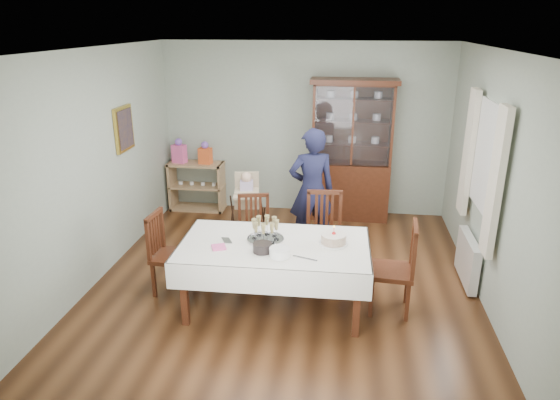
% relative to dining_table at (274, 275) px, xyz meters
% --- Properties ---
extents(floor, '(5.00, 5.00, 0.00)m').
position_rel_dining_table_xyz_m(floor, '(0.04, 0.56, -0.38)').
color(floor, '#593319').
rests_on(floor, ground).
extents(room_shell, '(5.00, 5.00, 5.00)m').
position_rel_dining_table_xyz_m(room_shell, '(0.04, 1.09, 1.32)').
color(room_shell, '#9EAA99').
rests_on(room_shell, floor).
extents(dining_table, '(2.02, 1.19, 0.76)m').
position_rel_dining_table_xyz_m(dining_table, '(0.00, 0.00, 0.00)').
color(dining_table, '#4C2113').
rests_on(dining_table, floor).
extents(china_cabinet, '(1.30, 0.48, 2.18)m').
position_rel_dining_table_xyz_m(china_cabinet, '(0.79, 2.81, 0.74)').
color(china_cabinet, '#4C2113').
rests_on(china_cabinet, floor).
extents(sideboard, '(0.90, 0.38, 0.80)m').
position_rel_dining_table_xyz_m(sideboard, '(-1.71, 2.84, 0.02)').
color(sideboard, tan).
rests_on(sideboard, floor).
extents(picture_frame, '(0.04, 0.48, 0.58)m').
position_rel_dining_table_xyz_m(picture_frame, '(-2.18, 1.36, 1.27)').
color(picture_frame, gold).
rests_on(picture_frame, room_shell).
extents(window, '(0.04, 1.02, 1.22)m').
position_rel_dining_table_xyz_m(window, '(2.26, 0.86, 1.17)').
color(window, white).
rests_on(window, room_shell).
extents(curtain_left, '(0.07, 0.30, 1.55)m').
position_rel_dining_table_xyz_m(curtain_left, '(2.20, 0.24, 1.07)').
color(curtain_left, silver).
rests_on(curtain_left, room_shell).
extents(curtain_right, '(0.07, 0.30, 1.55)m').
position_rel_dining_table_xyz_m(curtain_right, '(2.20, 1.48, 1.07)').
color(curtain_right, silver).
rests_on(curtain_right, room_shell).
extents(radiator, '(0.10, 0.80, 0.55)m').
position_rel_dining_table_xyz_m(radiator, '(2.20, 0.86, -0.08)').
color(radiator, white).
rests_on(radiator, floor).
extents(chair_far_left, '(0.49, 0.49, 0.92)m').
position_rel_dining_table_xyz_m(chair_far_left, '(-0.39, 0.92, -0.11)').
color(chair_far_left, '#4C2113').
rests_on(chair_far_left, floor).
extents(chair_far_right, '(0.49, 0.49, 1.02)m').
position_rel_dining_table_xyz_m(chair_far_right, '(0.49, 0.87, -0.08)').
color(chair_far_right, '#4C2113').
rests_on(chair_far_right, floor).
extents(chair_end_left, '(0.46, 0.46, 0.95)m').
position_rel_dining_table_xyz_m(chair_end_left, '(-1.22, 0.19, -0.10)').
color(chair_end_left, '#4C2113').
rests_on(chair_end_left, floor).
extents(chair_end_right, '(0.49, 0.49, 1.01)m').
position_rel_dining_table_xyz_m(chair_end_right, '(1.26, 0.11, -0.08)').
color(chair_end_right, '#4C2113').
rests_on(chair_end_right, floor).
extents(woman, '(0.70, 0.56, 1.69)m').
position_rel_dining_table_xyz_m(woman, '(0.27, 1.56, 0.46)').
color(woman, black).
rests_on(woman, floor).
extents(high_chair, '(0.52, 0.52, 1.02)m').
position_rel_dining_table_xyz_m(high_chair, '(-0.63, 1.68, 0.01)').
color(high_chair, black).
rests_on(high_chair, floor).
extents(champagne_tray, '(0.40, 0.40, 0.24)m').
position_rel_dining_table_xyz_m(champagne_tray, '(-0.11, 0.08, 0.45)').
color(champagne_tray, silver).
rests_on(champagne_tray, dining_table).
extents(birthday_cake, '(0.30, 0.30, 0.21)m').
position_rel_dining_table_xyz_m(birthday_cake, '(0.62, 0.08, 0.43)').
color(birthday_cake, white).
rests_on(birthday_cake, dining_table).
extents(plate_stack_dark, '(0.25, 0.25, 0.09)m').
position_rel_dining_table_xyz_m(plate_stack_dark, '(-0.09, -0.21, 0.42)').
color(plate_stack_dark, black).
rests_on(plate_stack_dark, dining_table).
extents(plate_stack_white, '(0.25, 0.25, 0.09)m').
position_rel_dining_table_xyz_m(plate_stack_white, '(0.10, -0.29, 0.42)').
color(plate_stack_white, white).
rests_on(plate_stack_white, dining_table).
extents(napkin_stack, '(0.18, 0.18, 0.02)m').
position_rel_dining_table_xyz_m(napkin_stack, '(-0.55, -0.18, 0.39)').
color(napkin_stack, '#EE579D').
rests_on(napkin_stack, dining_table).
extents(cutlery, '(0.17, 0.19, 0.01)m').
position_rel_dining_table_xyz_m(cutlery, '(-0.55, 0.01, 0.38)').
color(cutlery, silver).
rests_on(cutlery, dining_table).
extents(cake_knife, '(0.25, 0.11, 0.01)m').
position_rel_dining_table_xyz_m(cake_knife, '(0.35, -0.31, 0.38)').
color(cake_knife, silver).
rests_on(cake_knife, dining_table).
extents(gift_bag_pink, '(0.24, 0.19, 0.40)m').
position_rel_dining_table_xyz_m(gift_bag_pink, '(-1.97, 2.82, 0.59)').
color(gift_bag_pink, '#EE579D').
rests_on(gift_bag_pink, sideboard).
extents(gift_bag_orange, '(0.22, 0.17, 0.36)m').
position_rel_dining_table_xyz_m(gift_bag_orange, '(-1.54, 2.82, 0.58)').
color(gift_bag_orange, '#E65824').
rests_on(gift_bag_orange, sideboard).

